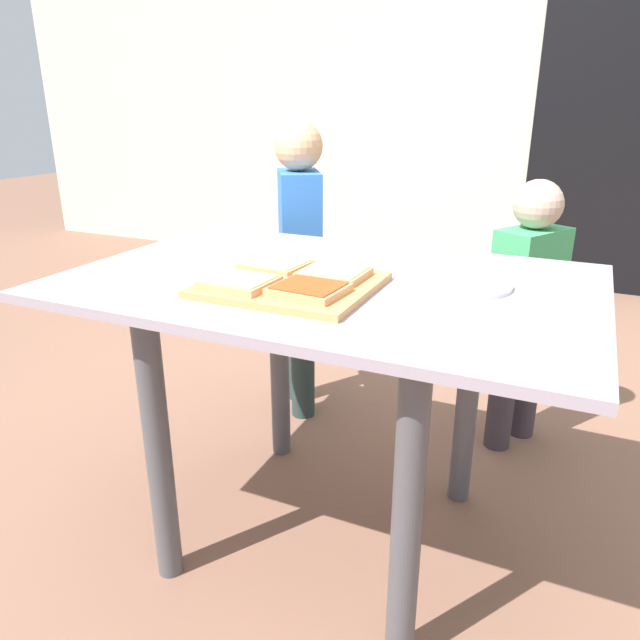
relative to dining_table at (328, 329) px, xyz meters
The scene contains 12 objects.
ground_plane 0.62m from the dining_table, ahead, with size 16.00×16.00×0.00m, color brown.
house_wall_back 3.02m from the dining_table, 90.00° to the left, with size 8.00×0.20×2.64m, color beige.
house_door 2.92m from the dining_table, 77.73° to the left, with size 0.90×0.02×2.00m, color black.
dining_table is the anchor object (origin of this frame).
cutting_board 0.19m from the dining_table, 110.95° to the right, with size 0.38×0.34×0.02m, color tan.
pizza_slice_near_left 0.28m from the dining_table, 123.71° to the right, with size 0.16×0.14×0.02m.
pizza_slice_far_left 0.21m from the dining_table, 165.05° to the right, with size 0.16×0.14×0.02m.
pizza_slice_near_right 0.24m from the dining_table, 79.53° to the right, with size 0.16×0.14×0.02m.
pizza_slice_far_right 0.17m from the dining_table, 52.19° to the right, with size 0.15×0.13×0.02m.
plate_white_right 0.34m from the dining_table, 12.40° to the left, with size 0.24×0.24×0.01m, color white.
child_left 0.75m from the dining_table, 121.61° to the left, with size 0.25×0.28×1.10m.
child_right 0.84m from the dining_table, 60.56° to the left, with size 0.24×0.28×0.93m.
Camera 1 is at (0.55, -1.27, 1.16)m, focal length 33.07 mm.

